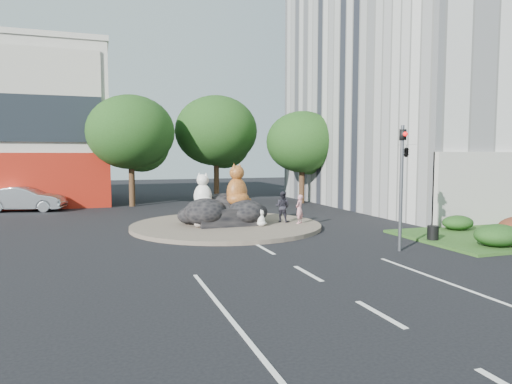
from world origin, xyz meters
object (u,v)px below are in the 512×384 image
cat_white (203,190)px  pedestrian_pink (299,209)px  kitten_calico (198,218)px  litter_bin (433,233)px  kitten_white (261,217)px  cat_tabby (237,185)px  parked_car (25,199)px  pedestrian_dark (282,207)px

cat_white → pedestrian_pink: (4.93, -1.34, -1.05)m
kitten_calico → litter_bin: (9.14, -6.26, -0.22)m
cat_white → kitten_calico: 1.70m
kitten_white → litter_bin: (6.01, -5.63, -0.21)m
litter_bin → cat_tabby: bearing=134.3°
parked_car → pedestrian_dark: bearing=-116.2°
cat_tabby → litter_bin: 10.01m
pedestrian_pink → litter_bin: size_ratio=2.49×
litter_bin → kitten_calico: bearing=145.6°
pedestrian_pink → pedestrian_dark: bearing=-86.8°
kitten_white → parked_car: size_ratio=0.17×
kitten_white → litter_bin: 8.24m
cat_white → litter_bin: cat_white is taller
cat_tabby → litter_bin: size_ratio=3.74×
pedestrian_dark → parked_car: bearing=3.8°
parked_car → kitten_calico: bearing=-128.4°
cat_tabby → pedestrian_dark: (2.44, -0.45, -1.21)m
kitten_white → kitten_calico: bearing=113.8°
kitten_calico → pedestrian_dark: size_ratio=0.54×
cat_white → parked_car: 14.86m
kitten_calico → kitten_white: kitten_calico is taller
pedestrian_dark → parked_car: 18.32m
cat_white → kitten_white: 3.39m
cat_white → litter_bin: bearing=-12.4°
cat_tabby → kitten_calico: (-2.26, -0.78, -1.60)m
pedestrian_pink → pedestrian_dark: size_ratio=0.91×
cat_white → cat_tabby: 1.84m
parked_car → litter_bin: size_ratio=8.29×
kitten_calico → kitten_white: 3.19m
cat_white → pedestrian_pink: bearing=11.9°
litter_bin → pedestrian_pink: bearing=122.8°
cat_tabby → pedestrian_pink: (3.11, -1.19, -1.29)m
kitten_calico → cat_tabby: bearing=54.3°
kitten_white → litter_bin: size_ratio=1.43×
cat_white → parked_car: (-9.91, 11.01, -1.17)m
cat_white → pedestrian_dark: 4.41m
kitten_calico → pedestrian_pink: pedestrian_pink is taller
pedestrian_pink → litter_bin: bearing=83.9°
pedestrian_pink → parked_car: size_ratio=0.30×
cat_tabby → cat_white: bearing=142.9°
kitten_white → pedestrian_pink: pedestrian_pink is taller
kitten_white → pedestrian_dark: (1.57, 0.95, 0.40)m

